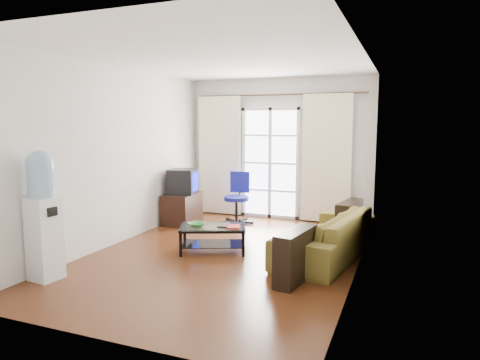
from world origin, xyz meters
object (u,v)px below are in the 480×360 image
(sofa, at_px, (327,235))
(crt_tv, at_px, (182,181))
(task_chair, at_px, (237,208))
(coffee_table, at_px, (213,235))
(water_cooler, at_px, (43,213))
(tv_stand, at_px, (182,208))

(sofa, distance_m, crt_tv, 3.08)
(crt_tv, relative_size, task_chair, 0.61)
(sofa, relative_size, task_chair, 2.35)
(coffee_table, height_order, task_chair, task_chair)
(coffee_table, distance_m, water_cooler, 2.28)
(coffee_table, xyz_separation_m, task_chair, (-0.35, 1.81, 0.04))
(coffee_table, bearing_deg, crt_tv, 132.31)
(sofa, height_order, coffee_table, sofa)
(coffee_table, distance_m, tv_stand, 1.92)
(sofa, height_order, tv_stand, sofa)
(coffee_table, height_order, water_cooler, water_cooler)
(water_cooler, bearing_deg, task_chair, 80.53)
(task_chair, bearing_deg, coffee_table, -82.66)
(task_chair, bearing_deg, tv_stand, -160.98)
(coffee_table, bearing_deg, sofa, 13.26)
(sofa, relative_size, coffee_table, 2.10)
(sofa, bearing_deg, water_cooler, -45.40)
(crt_tv, bearing_deg, sofa, -31.81)
(tv_stand, height_order, task_chair, task_chair)
(sofa, distance_m, water_cooler, 3.64)
(tv_stand, bearing_deg, task_chair, 19.67)
(sofa, height_order, task_chair, task_chair)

